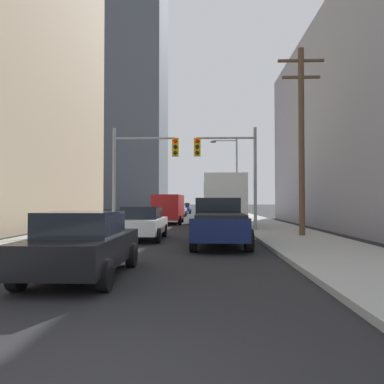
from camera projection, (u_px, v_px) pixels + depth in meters
sidewalk_left at (158, 213)px, 53.24m from camera, size 3.86×160.00×0.15m
sidewalk_right at (233, 213)px, 52.93m from camera, size 3.86×160.00×0.15m
city_bus at (222, 199)px, 26.63m from camera, size 2.73×11.55×3.40m
pickup_truck_navy at (219, 222)px, 14.62m from camera, size 2.20×5.46×1.90m
cargo_van_red at (169, 207)px, 29.04m from camera, size 2.16×5.27×2.26m
sedan_black at (83, 244)px, 8.49m from camera, size 1.95×4.20×1.52m
sedan_white at (142, 223)px, 16.80m from camera, size 1.95×4.24×1.52m
sedan_grey at (208, 211)px, 36.98m from camera, size 1.95×4.23×1.52m
sedan_silver at (178, 210)px, 42.79m from camera, size 1.95×4.22×1.52m
sedan_blue at (184, 208)px, 53.32m from camera, size 1.95×4.26×1.52m
traffic_signal_near_left at (142, 162)px, 21.20m from camera, size 3.84×0.44×6.00m
traffic_signal_near_right at (229, 162)px, 21.05m from camera, size 3.59×0.44×6.00m
utility_pole_right at (301, 137)px, 17.54m from camera, size 2.20×0.28×9.11m
street_lamp_right at (232, 171)px, 33.46m from camera, size 2.49×0.32×7.50m
building_left_far_tower at (115, 73)px, 92.60m from camera, size 25.01×20.97×68.32m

